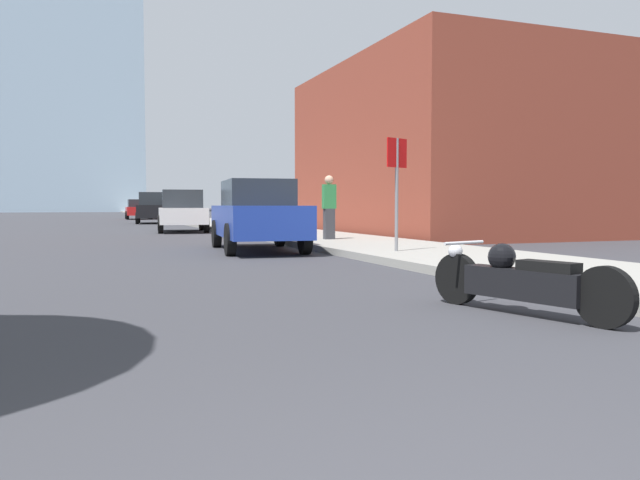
{
  "coord_description": "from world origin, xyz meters",
  "views": [
    {
      "loc": [
        -0.99,
        -1.24,
        1.11
      ],
      "look_at": [
        1.62,
        5.67,
        0.69
      ],
      "focal_mm": 35.0,
      "sensor_mm": 36.0,
      "label": 1
    }
  ],
  "objects_px": {
    "parked_car_blue": "(257,215)",
    "pedestrian": "(329,206)",
    "motorcycle": "(520,280)",
    "parked_car_black": "(153,208)",
    "parked_car_white": "(182,211)",
    "parked_car_red": "(138,209)",
    "stop_sign": "(397,174)"
  },
  "relations": [
    {
      "from": "parked_car_blue",
      "to": "pedestrian",
      "type": "height_order",
      "value": "pedestrian"
    },
    {
      "from": "motorcycle",
      "to": "parked_car_blue",
      "type": "height_order",
      "value": "parked_car_blue"
    },
    {
      "from": "parked_car_black",
      "to": "pedestrian",
      "type": "height_order",
      "value": "pedestrian"
    },
    {
      "from": "motorcycle",
      "to": "parked_car_white",
      "type": "distance_m",
      "value": 20.78
    },
    {
      "from": "parked_car_blue",
      "to": "parked_car_red",
      "type": "relative_size",
      "value": 1.12
    },
    {
      "from": "parked_car_black",
      "to": "stop_sign",
      "type": "height_order",
      "value": "stop_sign"
    },
    {
      "from": "parked_car_red",
      "to": "pedestrian",
      "type": "height_order",
      "value": "pedestrian"
    },
    {
      "from": "parked_car_blue",
      "to": "parked_car_black",
      "type": "xyz_separation_m",
      "value": [
        -0.08,
        23.89,
        0.05
      ]
    },
    {
      "from": "parked_car_red",
      "to": "parked_car_blue",
      "type": "bearing_deg",
      "value": -88.39
    },
    {
      "from": "parked_car_red",
      "to": "stop_sign",
      "type": "xyz_separation_m",
      "value": [
        2.17,
        -38.53,
        0.96
      ]
    },
    {
      "from": "motorcycle",
      "to": "parked_car_blue",
      "type": "xyz_separation_m",
      "value": [
        -0.2,
        9.48,
        0.52
      ]
    },
    {
      "from": "parked_car_white",
      "to": "pedestrian",
      "type": "xyz_separation_m",
      "value": [
        2.65,
        -9.72,
        0.22
      ]
    },
    {
      "from": "parked_car_white",
      "to": "stop_sign",
      "type": "height_order",
      "value": "stop_sign"
    },
    {
      "from": "motorcycle",
      "to": "pedestrian",
      "type": "distance_m",
      "value": 11.31
    },
    {
      "from": "parked_car_blue",
      "to": "pedestrian",
      "type": "distance_m",
      "value": 2.94
    },
    {
      "from": "parked_car_blue",
      "to": "parked_car_black",
      "type": "distance_m",
      "value": 23.89
    },
    {
      "from": "stop_sign",
      "to": "pedestrian",
      "type": "relative_size",
      "value": 1.31
    },
    {
      "from": "pedestrian",
      "to": "stop_sign",
      "type": "bearing_deg",
      "value": -94.14
    },
    {
      "from": "parked_car_blue",
      "to": "stop_sign",
      "type": "height_order",
      "value": "stop_sign"
    },
    {
      "from": "pedestrian",
      "to": "parked_car_blue",
      "type": "bearing_deg",
      "value": -147.72
    },
    {
      "from": "parked_car_red",
      "to": "pedestrian",
      "type": "xyz_separation_m",
      "value": [
        2.51,
        -33.86,
        0.3
      ]
    },
    {
      "from": "parked_car_white",
      "to": "motorcycle",
      "type": "bearing_deg",
      "value": -83.24
    },
    {
      "from": "motorcycle",
      "to": "stop_sign",
      "type": "bearing_deg",
      "value": 57.26
    },
    {
      "from": "pedestrian",
      "to": "parked_car_black",
      "type": "bearing_deg",
      "value": 96.54
    },
    {
      "from": "parked_car_white",
      "to": "stop_sign",
      "type": "distance_m",
      "value": 14.6
    },
    {
      "from": "pedestrian",
      "to": "motorcycle",
      "type": "bearing_deg",
      "value": -101.66
    },
    {
      "from": "motorcycle",
      "to": "parked_car_black",
      "type": "relative_size",
      "value": 0.51
    },
    {
      "from": "parked_car_white",
      "to": "pedestrian",
      "type": "relative_size",
      "value": 2.43
    },
    {
      "from": "parked_car_blue",
      "to": "stop_sign",
      "type": "bearing_deg",
      "value": -49.95
    },
    {
      "from": "parked_car_black",
      "to": "stop_sign",
      "type": "xyz_separation_m",
      "value": [
        2.22,
        -26.99,
        0.82
      ]
    },
    {
      "from": "parked_car_red",
      "to": "stop_sign",
      "type": "height_order",
      "value": "stop_sign"
    },
    {
      "from": "parked_car_red",
      "to": "parked_car_black",
      "type": "bearing_deg",
      "value": -88.69
    }
  ]
}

